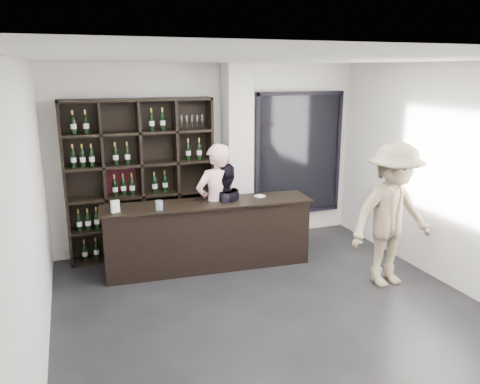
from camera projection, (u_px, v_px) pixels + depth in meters
name	position (u px, v px, depth m)	size (l,w,h in m)	color
floor	(281.00, 321.00, 5.38)	(5.00, 5.50, 0.01)	black
wine_shelf	(141.00, 179.00, 7.02)	(2.20, 0.35, 2.40)	black
structural_column	(237.00, 158.00, 7.37)	(0.40, 0.40, 2.90)	silver
glass_panel	(299.00, 154.00, 7.99)	(1.60, 0.08, 2.10)	black
tasting_counter	(208.00, 235.00, 6.73)	(2.98, 0.62, 0.98)	black
taster_pink	(217.00, 205.00, 6.77)	(0.66, 0.43, 1.80)	#FFC6C8
taster_black	(223.00, 214.00, 6.84)	(0.73, 0.57, 1.50)	black
customer	(392.00, 216.00, 6.08)	(1.24, 0.71, 1.91)	gray
wine_glass	(204.00, 198.00, 6.52)	(0.07, 0.07, 0.18)	white
spit_cup	(159.00, 205.00, 6.23)	(0.10, 0.10, 0.13)	silver
napkin_stack	(260.00, 196.00, 6.90)	(0.12, 0.12, 0.02)	white
card_stand	(115.00, 206.00, 6.13)	(0.11, 0.05, 0.16)	white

